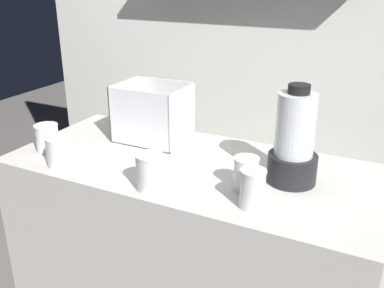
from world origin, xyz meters
The scene contains 9 objects.
counter centered at (0.00, 0.00, 0.45)m, with size 1.40×0.64×0.90m, color beige.
back_wall_unit centered at (0.00, 0.77, 1.26)m, with size 2.60×0.24×2.50m.
carrot_display_bin centered at (-0.26, 0.15, 0.97)m, with size 0.29×0.22×0.24m.
blender_pitcher centered at (0.37, 0.02, 1.04)m, with size 0.17×0.17×0.34m.
juice_cup_carrot_far_left centered at (-0.58, -0.14, 0.95)m, with size 0.09×0.09×0.11m.
juice_cup_carrot_left centered at (-0.44, -0.23, 0.95)m, with size 0.09×0.09×0.11m.
juice_cup_carrot_middle centered at (-0.03, -0.24, 0.95)m, with size 0.09×0.09×0.12m.
juice_cup_beet_right centered at (0.25, -0.10, 0.95)m, with size 0.08×0.08×0.11m.
juice_cup_pomegranate_far_right centered at (0.31, -0.21, 0.96)m, with size 0.08×0.08×0.13m.
Camera 1 is at (0.68, -1.34, 1.58)m, focal length 41.13 mm.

